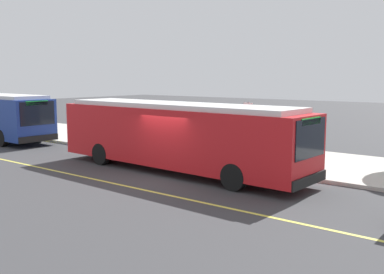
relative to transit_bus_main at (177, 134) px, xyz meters
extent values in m
plane|color=#38383A|center=(0.40, -1.01, -1.62)|extent=(120.00, 120.00, 0.00)
cube|color=#B7B2A8|center=(0.40, 4.99, -1.54)|extent=(44.00, 6.40, 0.15)
cube|color=#E0D64C|center=(0.40, -3.21, -1.61)|extent=(36.00, 0.14, 0.01)
cube|color=red|center=(-0.02, -0.01, -0.07)|extent=(12.34, 2.97, 2.40)
cube|color=silver|center=(-0.02, -0.01, 1.23)|extent=(11.36, 2.68, 0.20)
cube|color=black|center=(6.13, -0.22, 0.36)|extent=(0.11, 2.17, 1.34)
cube|color=black|center=(0.03, 1.28, 0.22)|extent=(10.79, 0.41, 1.06)
cube|color=white|center=(0.03, 1.28, -1.05)|extent=(11.65, 0.43, 0.28)
cube|color=#26D83F|center=(6.13, -0.22, 0.95)|extent=(0.08, 1.40, 0.24)
cube|color=black|center=(6.14, -0.22, -1.09)|extent=(0.17, 2.50, 0.36)
cylinder|color=black|center=(3.82, 1.02, -1.12)|extent=(1.01, 0.31, 1.00)
cylinder|color=black|center=(3.74, -1.29, -1.12)|extent=(1.01, 0.31, 1.00)
cylinder|color=black|center=(-3.65, 1.27, -1.12)|extent=(1.01, 0.31, 1.00)
cylinder|color=black|center=(-3.73, -1.04, -1.12)|extent=(1.01, 0.31, 1.00)
cube|color=black|center=(-10.48, 0.09, 0.36)|extent=(0.10, 2.17, 1.34)
cube|color=black|center=(-15.69, 1.53, 0.22)|extent=(9.22, 0.31, 1.06)
cube|color=yellow|center=(-15.69, 1.53, -1.05)|extent=(9.96, 0.33, 0.28)
cube|color=#26D83F|center=(-10.47, 0.09, 0.95)|extent=(0.07, 1.40, 0.24)
cube|color=black|center=(-10.46, 0.08, -1.09)|extent=(0.15, 2.50, 0.36)
cylinder|color=black|center=(-12.45, 1.30, -1.12)|extent=(1.01, 0.31, 1.00)
cylinder|color=black|center=(-12.52, -1.01, -1.12)|extent=(1.01, 0.31, 1.00)
cylinder|color=#333338|center=(1.44, 5.48, -0.27)|extent=(0.10, 0.10, 2.40)
cylinder|color=#333338|center=(1.44, 4.18, -0.27)|extent=(0.10, 0.10, 2.40)
cylinder|color=#333338|center=(-1.16, 5.48, -0.27)|extent=(0.10, 0.10, 2.40)
cylinder|color=#333338|center=(-1.16, 4.18, -0.27)|extent=(0.10, 0.10, 2.40)
cube|color=#333338|center=(0.14, 4.83, 0.97)|extent=(2.90, 1.60, 0.08)
cube|color=#4C606B|center=(0.14, 5.48, -0.27)|extent=(2.47, 0.04, 2.16)
cube|color=navy|center=(-1.16, 4.83, -0.32)|extent=(0.06, 1.11, 1.82)
cube|color=brown|center=(0.39, 4.77, -1.02)|extent=(1.60, 0.44, 0.06)
cube|color=brown|center=(0.39, 5.01, -0.74)|extent=(1.60, 0.05, 0.44)
cube|color=#333338|center=(-0.33, 4.77, -1.24)|extent=(0.08, 0.40, 0.45)
cube|color=#333338|center=(1.11, 4.77, -1.24)|extent=(0.08, 0.40, 0.45)
cylinder|color=#333338|center=(1.98, 2.54, -0.07)|extent=(0.07, 0.07, 2.80)
cube|color=white|center=(1.98, 2.52, 1.03)|extent=(0.44, 0.03, 0.56)
cube|color=red|center=(1.98, 2.51, 1.03)|extent=(0.40, 0.01, 0.16)
camera|label=1|loc=(12.29, -14.56, 2.44)|focal=42.05mm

